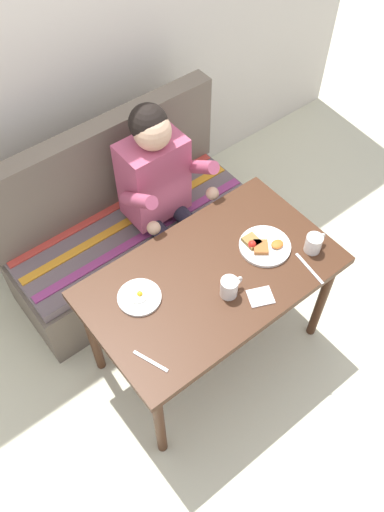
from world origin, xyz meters
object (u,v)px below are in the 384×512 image
knife (309,268)px  napkin (260,297)px  plate_eggs (139,297)px  couch (128,231)px  table (211,285)px  person (162,188)px  plate_breakfast (263,246)px  coffee_mug_second (229,287)px  coffee_mug (314,243)px  fork (151,361)px

knife → napkin: bearing=-177.3°
plate_eggs → couch: bearing=62.9°
table → plate_eggs: 0.37m
table → person: bearing=76.2°
person → napkin: bearing=-93.6°
table → napkin: napkin is taller
napkin → knife: 0.29m
person → plate_breakfast: (0.15, -0.62, 0.00)m
coffee_mug_second → couch: bearing=89.6°
plate_breakfast → table: bearing=174.5°
knife → coffee_mug: bearing=45.5°
coffee_mug_second → knife: (0.39, -0.13, -0.05)m
plate_eggs → napkin: 0.55m
table → person: (0.14, 0.59, 0.09)m
fork → couch: bearing=42.7°
table → plate_breakfast: bearing=-5.5°
coffee_mug → plate_breakfast: bearing=138.6°
person → plate_eggs: 0.68m
table → fork: 0.52m
plate_breakfast → napkin: size_ratio=2.26×
table → coffee_mug: (0.47, -0.18, 0.13)m
couch → coffee_mug_second: couch is taller
plate_breakfast → coffee_mug: 0.24m
coffee_mug → fork: 0.96m
couch → fork: bearing=-117.0°
person → knife: bearing=-74.4°
fork → knife: 0.87m
person → coffee_mug: person is taller
table → plate_eggs: size_ratio=6.02×
plate_breakfast → coffee_mug: (0.18, -0.16, 0.04)m
person → coffee_mug_second: bearing=-101.9°
couch → napkin: 1.08m
coffee_mug → knife: bearing=-142.5°
napkin → knife: size_ratio=0.56×
plate_breakfast → coffee_mug_second: 0.32m
plate_breakfast → coffee_mug: size_ratio=2.13×
couch → coffee_mug_second: size_ratio=12.20×
napkin → knife: napkin is taller
table → napkin: size_ratio=10.79×
person → table: bearing=-103.8°
plate_breakfast → coffee_mug: bearing=-41.4°
plate_breakfast → knife: bearing=-70.1°
coffee_mug_second → fork: 0.48m
plate_breakfast → plate_eggs: plate_breakfast is taller
table → napkin: (0.09, -0.23, 0.09)m
coffee_mug_second → fork: bearing=-173.6°
knife → plate_breakfast: bearing=117.8°
napkin → person: bearing=86.4°
napkin → plate_breakfast: bearing=44.5°
couch → plate_breakfast: size_ratio=5.74×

